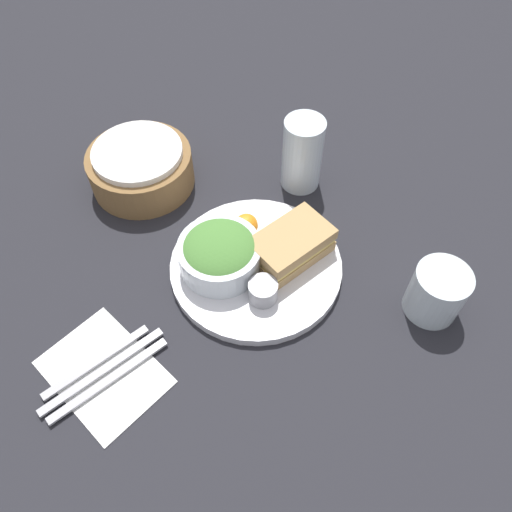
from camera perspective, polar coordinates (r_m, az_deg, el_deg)
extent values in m
plane|color=#232328|center=(0.83, 0.00, -1.50)|extent=(4.00, 4.00, 0.00)
cylinder|color=silver|center=(0.82, 0.00, -1.17)|extent=(0.28, 0.28, 0.02)
cube|color=tan|center=(0.82, 3.96, 0.61)|extent=(0.14, 0.10, 0.02)
cube|color=#E5C666|center=(0.81, 4.02, 1.25)|extent=(0.13, 0.09, 0.01)
cube|color=tan|center=(0.79, 4.08, 1.91)|extent=(0.14, 0.10, 0.02)
cylinder|color=white|center=(0.79, -4.14, 0.06)|extent=(0.13, 0.13, 0.05)
ellipsoid|color=#4C8438|center=(0.78, -4.20, 0.74)|extent=(0.12, 0.12, 0.05)
cylinder|color=#99999E|center=(0.76, 0.80, -4.01)|extent=(0.05, 0.05, 0.03)
sphere|color=orange|center=(0.84, -1.12, 3.53)|extent=(0.04, 0.04, 0.04)
cylinder|color=silver|center=(0.91, 5.31, 11.53)|extent=(0.07, 0.07, 0.14)
cylinder|color=olive|center=(0.95, -13.08, 9.60)|extent=(0.19, 0.19, 0.07)
cylinder|color=white|center=(0.93, -13.54, 11.36)|extent=(0.16, 0.16, 0.01)
cube|color=white|center=(0.77, -17.01, -12.55)|extent=(0.13, 0.18, 0.00)
cube|color=#B2B2B7|center=(0.76, -16.42, -13.42)|extent=(0.19, 0.04, 0.01)
cube|color=#B2B2B7|center=(0.77, -17.09, -12.41)|extent=(0.20, 0.04, 0.01)
cube|color=#B2B2B7|center=(0.78, -17.73, -11.42)|extent=(0.17, 0.03, 0.01)
cylinder|color=silver|center=(0.80, 19.96, -3.91)|extent=(0.08, 0.08, 0.09)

